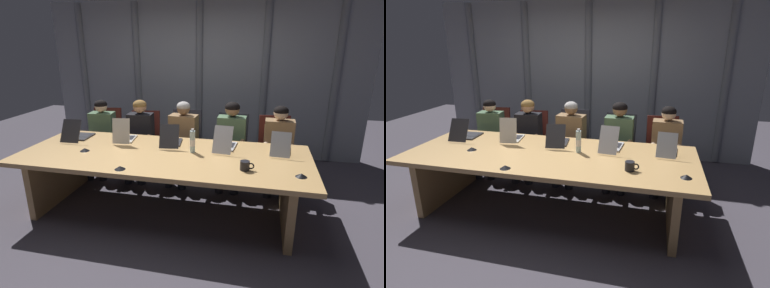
# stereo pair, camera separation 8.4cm
# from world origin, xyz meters

# --- Properties ---
(ground_plane) EXTENTS (10.94, 10.94, 0.00)m
(ground_plane) POSITION_xyz_m (0.00, 0.00, 0.00)
(ground_plane) COLOR #47424C
(conference_table) EXTENTS (3.29, 1.30, 0.73)m
(conference_table) POSITION_xyz_m (0.00, 0.00, 0.58)
(conference_table) COLOR tan
(conference_table) RESTS_ON ground_plane
(curtain_backdrop) EXTENTS (5.47, 0.17, 2.61)m
(curtain_backdrop) POSITION_xyz_m (-0.00, 2.20, 1.31)
(curtain_backdrop) COLOR gray
(curtain_backdrop) RESTS_ON ground_plane
(laptop_left_end) EXTENTS (0.26, 0.48, 0.28)m
(laptop_left_end) POSITION_xyz_m (-1.25, 0.29, 0.78)
(laptop_left_end) COLOR #2D2D33
(laptop_left_end) RESTS_ON conference_table
(laptop_left_mid) EXTENTS (0.27, 0.43, 0.32)m
(laptop_left_mid) POSITION_xyz_m (-0.62, 0.34, 0.79)
(laptop_left_mid) COLOR beige
(laptop_left_mid) RESTS_ON conference_table
(laptop_center) EXTENTS (0.29, 0.46, 0.28)m
(laptop_center) POSITION_xyz_m (-0.00, 0.33, 0.78)
(laptop_center) COLOR #2D2D33
(laptop_center) RESTS_ON conference_table
(laptop_right_mid) EXTENTS (0.25, 0.51, 0.31)m
(laptop_right_mid) POSITION_xyz_m (0.67, 0.32, 0.79)
(laptop_right_mid) COLOR #BCBCC1
(laptop_right_mid) RESTS_ON conference_table
(laptop_right_end) EXTENTS (0.25, 0.45, 0.27)m
(laptop_right_end) POSITION_xyz_m (1.30, 0.32, 0.78)
(laptop_right_end) COLOR #A8ADB7
(laptop_right_end) RESTS_ON conference_table
(office_chair_left_end) EXTENTS (0.60, 0.61, 0.95)m
(office_chair_left_end) POSITION_xyz_m (-1.29, 1.06, 0.36)
(office_chair_left_end) COLOR #511E19
(office_chair_left_end) RESTS_ON ground_plane
(office_chair_left_mid) EXTENTS (0.60, 0.60, 0.93)m
(office_chair_left_mid) POSITION_xyz_m (-0.65, 1.06, 0.35)
(office_chair_left_mid) COLOR #511E19
(office_chair_left_mid) RESTS_ON ground_plane
(office_chair_center) EXTENTS (0.60, 0.60, 0.98)m
(office_chair_center) POSITION_xyz_m (-0.01, 1.07, 0.37)
(office_chair_center) COLOR #2D2D38
(office_chair_center) RESTS_ON ground_plane
(office_chair_right_mid) EXTENTS (0.60, 0.60, 0.96)m
(office_chair_right_mid) POSITION_xyz_m (0.66, 1.06, 0.36)
(office_chair_right_mid) COLOR #2D2D38
(office_chair_right_mid) RESTS_ON ground_plane
(office_chair_right_end) EXTENTS (0.60, 0.61, 0.96)m
(office_chair_right_end) POSITION_xyz_m (1.29, 1.06, 0.36)
(office_chair_right_end) COLOR #511E19
(office_chair_right_end) RESTS_ON ground_plane
(person_left_end) EXTENTS (0.40, 0.57, 1.12)m
(person_left_end) POSITION_xyz_m (-1.27, 0.90, 0.63)
(person_left_end) COLOR #4C6B4C
(person_left_end) RESTS_ON ground_plane
(person_left_mid) EXTENTS (0.39, 0.56, 1.14)m
(person_left_mid) POSITION_xyz_m (-0.66, 0.90, 0.65)
(person_left_mid) COLOR black
(person_left_mid) RESTS_ON ground_plane
(person_center) EXTENTS (0.43, 0.57, 1.15)m
(person_center) POSITION_xyz_m (-0.02, 0.90, 0.65)
(person_center) COLOR olive
(person_center) RESTS_ON ground_plane
(person_right_mid) EXTENTS (0.39, 0.55, 1.17)m
(person_right_mid) POSITION_xyz_m (0.68, 0.91, 0.67)
(person_right_mid) COLOR #4C6B4C
(person_right_mid) RESTS_ON ground_plane
(person_right_end) EXTENTS (0.40, 0.55, 1.14)m
(person_right_end) POSITION_xyz_m (1.31, 0.90, 0.65)
(person_right_end) COLOR olive
(person_right_end) RESTS_ON ground_plane
(water_bottle_primary) EXTENTS (0.06, 0.06, 0.28)m
(water_bottle_primary) POSITION_xyz_m (0.32, 0.12, 0.86)
(water_bottle_primary) COLOR silver
(water_bottle_primary) RESTS_ON conference_table
(coffee_mug_near) EXTENTS (0.14, 0.10, 0.09)m
(coffee_mug_near) POSITION_xyz_m (0.94, -0.28, 0.78)
(coffee_mug_near) COLOR black
(coffee_mug_near) RESTS_ON conference_table
(conference_mic_left_side) EXTENTS (0.11, 0.11, 0.03)m
(conference_mic_left_side) POSITION_xyz_m (-0.92, -0.12, 0.75)
(conference_mic_left_side) COLOR black
(conference_mic_left_side) RESTS_ON conference_table
(conference_mic_middle) EXTENTS (0.11, 0.11, 0.03)m
(conference_mic_middle) POSITION_xyz_m (-0.28, -0.54, 0.75)
(conference_mic_middle) COLOR black
(conference_mic_middle) RESTS_ON conference_table
(conference_mic_right_side) EXTENTS (0.11, 0.11, 0.03)m
(conference_mic_right_side) POSITION_xyz_m (1.47, -0.33, 0.75)
(conference_mic_right_side) COLOR black
(conference_mic_right_side) RESTS_ON conference_table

